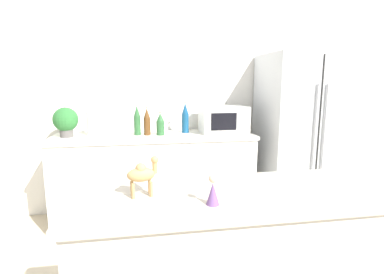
{
  "coord_description": "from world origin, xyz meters",
  "views": [
    {
      "loc": [
        -0.67,
        -0.66,
        1.44
      ],
      "look_at": [
        -0.31,
        1.42,
        1.06
      ],
      "focal_mm": 28.0,
      "sensor_mm": 36.0,
      "label": 1
    }
  ],
  "objects_px": {
    "back_bottle_3": "(137,121)",
    "refrigerator": "(299,136)",
    "microwave": "(223,119)",
    "wise_man_figurine_blue": "(213,192)",
    "potted_plant": "(66,121)",
    "back_bottle_2": "(185,118)",
    "paper_towel_roll": "(92,124)",
    "camel_figurine": "(142,173)",
    "back_bottle_1": "(147,122)",
    "back_bottle_0": "(160,124)"
  },
  "relations": [
    {
      "from": "back_bottle_0",
      "to": "back_bottle_1",
      "type": "distance_m",
      "value": 0.14
    },
    {
      "from": "microwave",
      "to": "camel_figurine",
      "type": "relative_size",
      "value": 3.04
    },
    {
      "from": "back_bottle_1",
      "to": "wise_man_figurine_blue",
      "type": "relative_size",
      "value": 2.48
    },
    {
      "from": "microwave",
      "to": "back_bottle_0",
      "type": "xyz_separation_m",
      "value": [
        -0.68,
        -0.05,
        -0.03
      ]
    },
    {
      "from": "paper_towel_roll",
      "to": "back_bottle_2",
      "type": "height_order",
      "value": "back_bottle_2"
    },
    {
      "from": "potted_plant",
      "to": "back_bottle_3",
      "type": "distance_m",
      "value": 0.69
    },
    {
      "from": "back_bottle_2",
      "to": "camel_figurine",
      "type": "xyz_separation_m",
      "value": [
        -0.46,
        -1.99,
        0.03
      ]
    },
    {
      "from": "refrigerator",
      "to": "back_bottle_2",
      "type": "distance_m",
      "value": 1.27
    },
    {
      "from": "refrigerator",
      "to": "back_bottle_3",
      "type": "relative_size",
      "value": 5.65
    },
    {
      "from": "back_bottle_1",
      "to": "back_bottle_3",
      "type": "distance_m",
      "value": 0.1
    },
    {
      "from": "paper_towel_roll",
      "to": "camel_figurine",
      "type": "xyz_separation_m",
      "value": [
        0.48,
        -1.95,
        0.06
      ]
    },
    {
      "from": "back_bottle_1",
      "to": "back_bottle_2",
      "type": "xyz_separation_m",
      "value": [
        0.4,
        0.07,
        0.02
      ]
    },
    {
      "from": "microwave",
      "to": "camel_figurine",
      "type": "bearing_deg",
      "value": -114.01
    },
    {
      "from": "paper_towel_roll",
      "to": "back_bottle_0",
      "type": "relative_size",
      "value": 1.04
    },
    {
      "from": "wise_man_figurine_blue",
      "to": "potted_plant",
      "type": "bearing_deg",
      "value": 115.29
    },
    {
      "from": "camel_figurine",
      "to": "back_bottle_2",
      "type": "bearing_deg",
      "value": 76.91
    },
    {
      "from": "microwave",
      "to": "back_bottle_0",
      "type": "bearing_deg",
      "value": -175.56
    },
    {
      "from": "back_bottle_1",
      "to": "back_bottle_0",
      "type": "bearing_deg",
      "value": -10.19
    },
    {
      "from": "back_bottle_3",
      "to": "refrigerator",
      "type": "bearing_deg",
      "value": -2.62
    },
    {
      "from": "back_bottle_1",
      "to": "back_bottle_2",
      "type": "distance_m",
      "value": 0.41
    },
    {
      "from": "back_bottle_3",
      "to": "wise_man_figurine_blue",
      "type": "xyz_separation_m",
      "value": [
        0.29,
        -2.06,
        -0.01
      ]
    },
    {
      "from": "camel_figurine",
      "to": "back_bottle_0",
      "type": "bearing_deg",
      "value": 84.2
    },
    {
      "from": "back_bottle_1",
      "to": "wise_man_figurine_blue",
      "type": "height_order",
      "value": "back_bottle_1"
    },
    {
      "from": "refrigerator",
      "to": "wise_man_figurine_blue",
      "type": "xyz_separation_m",
      "value": [
        -1.46,
        -1.98,
        0.18
      ]
    },
    {
      "from": "paper_towel_roll",
      "to": "camel_figurine",
      "type": "relative_size",
      "value": 1.53
    },
    {
      "from": "potted_plant",
      "to": "back_bottle_1",
      "type": "xyz_separation_m",
      "value": [
        0.78,
        -0.01,
        -0.03
      ]
    },
    {
      "from": "microwave",
      "to": "back_bottle_0",
      "type": "distance_m",
      "value": 0.68
    },
    {
      "from": "paper_towel_roll",
      "to": "back_bottle_3",
      "type": "bearing_deg",
      "value": -1.95
    },
    {
      "from": "paper_towel_roll",
      "to": "camel_figurine",
      "type": "bearing_deg",
      "value": -76.23
    },
    {
      "from": "potted_plant",
      "to": "wise_man_figurine_blue",
      "type": "distance_m",
      "value": 2.28
    },
    {
      "from": "paper_towel_roll",
      "to": "back_bottle_2",
      "type": "xyz_separation_m",
      "value": [
        0.94,
        0.04,
        0.03
      ]
    },
    {
      "from": "back_bottle_0",
      "to": "back_bottle_1",
      "type": "xyz_separation_m",
      "value": [
        -0.13,
        0.02,
        0.02
      ]
    },
    {
      "from": "back_bottle_0",
      "to": "back_bottle_2",
      "type": "relative_size",
      "value": 0.72
    },
    {
      "from": "microwave",
      "to": "back_bottle_3",
      "type": "bearing_deg",
      "value": -179.2
    },
    {
      "from": "microwave",
      "to": "wise_man_figurine_blue",
      "type": "height_order",
      "value": "microwave"
    },
    {
      "from": "microwave",
      "to": "back_bottle_2",
      "type": "height_order",
      "value": "back_bottle_2"
    },
    {
      "from": "potted_plant",
      "to": "back_bottle_1",
      "type": "bearing_deg",
      "value": -0.93
    },
    {
      "from": "refrigerator",
      "to": "camel_figurine",
      "type": "relative_size",
      "value": 11.07
    },
    {
      "from": "back_bottle_0",
      "to": "back_bottle_1",
      "type": "relative_size",
      "value": 0.82
    },
    {
      "from": "potted_plant",
      "to": "paper_towel_roll",
      "type": "height_order",
      "value": "potted_plant"
    },
    {
      "from": "back_bottle_0",
      "to": "wise_man_figurine_blue",
      "type": "bearing_deg",
      "value": -88.4
    },
    {
      "from": "refrigerator",
      "to": "back_bottle_3",
      "type": "height_order",
      "value": "refrigerator"
    },
    {
      "from": "refrigerator",
      "to": "potted_plant",
      "type": "bearing_deg",
      "value": 178.19
    },
    {
      "from": "camel_figurine",
      "to": "back_bottle_1",
      "type": "bearing_deg",
      "value": 88.22
    },
    {
      "from": "microwave",
      "to": "back_bottle_3",
      "type": "xyz_separation_m",
      "value": [
        -0.91,
        -0.01,
        0.01
      ]
    },
    {
      "from": "potted_plant",
      "to": "microwave",
      "type": "height_order",
      "value": "potted_plant"
    },
    {
      "from": "refrigerator",
      "to": "camel_figurine",
      "type": "bearing_deg",
      "value": -132.64
    },
    {
      "from": "refrigerator",
      "to": "back_bottle_2",
      "type": "relative_size",
      "value": 5.41
    },
    {
      "from": "wise_man_figurine_blue",
      "to": "back_bottle_2",
      "type": "bearing_deg",
      "value": 84.23
    },
    {
      "from": "potted_plant",
      "to": "paper_towel_roll",
      "type": "xyz_separation_m",
      "value": [
        0.25,
        0.02,
        -0.04
      ]
    }
  ]
}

